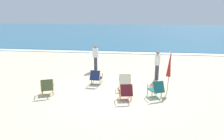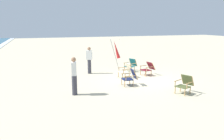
{
  "view_description": "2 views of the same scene",
  "coord_description": "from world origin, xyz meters",
  "px_view_note": "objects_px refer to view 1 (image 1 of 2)",
  "views": [
    {
      "loc": [
        1.31,
        -9.79,
        3.8
      ],
      "look_at": [
        -0.17,
        1.66,
        0.63
      ],
      "focal_mm": 35.0,
      "sensor_mm": 36.0,
      "label": 1
    },
    {
      "loc": [
        -10.49,
        5.2,
        2.97
      ],
      "look_at": [
        0.31,
        1.47,
        0.56
      ],
      "focal_mm": 35.0,
      "sensor_mm": 36.0,
      "label": 2
    }
  ],
  "objects_px": {
    "umbrella_furled_red": "(169,65)",
    "person_by_waterline": "(157,65)",
    "beach_chair_back_left": "(126,91)",
    "beach_chair_front_right": "(96,77)",
    "beach_chair_front_left": "(125,81)",
    "beach_chair_far_center": "(47,87)",
    "person_near_chairs": "(96,58)",
    "beach_chair_mid_center": "(156,89)"
  },
  "relations": [
    {
      "from": "beach_chair_front_right",
      "to": "person_by_waterline",
      "type": "xyz_separation_m",
      "value": [
        3.23,
        1.3,
        0.41
      ]
    },
    {
      "from": "beach_chair_back_left",
      "to": "beach_chair_front_right",
      "type": "xyz_separation_m",
      "value": [
        -1.7,
        1.89,
        0.01
      ]
    },
    {
      "from": "beach_chair_mid_center",
      "to": "beach_chair_front_left",
      "type": "bearing_deg",
      "value": 147.11
    },
    {
      "from": "beach_chair_back_left",
      "to": "umbrella_furled_red",
      "type": "relative_size",
      "value": 0.43
    },
    {
      "from": "beach_chair_front_left",
      "to": "person_by_waterline",
      "type": "xyz_separation_m",
      "value": [
        1.68,
        1.73,
        0.41
      ]
    },
    {
      "from": "beach_chair_mid_center",
      "to": "beach_chair_back_left",
      "type": "xyz_separation_m",
      "value": [
        -1.33,
        -0.5,
        -0.01
      ]
    },
    {
      "from": "beach_chair_front_left",
      "to": "beach_chair_far_center",
      "type": "relative_size",
      "value": 0.9
    },
    {
      "from": "person_near_chairs",
      "to": "person_by_waterline",
      "type": "xyz_separation_m",
      "value": [
        3.82,
        -1.55,
        0.0
      ]
    },
    {
      "from": "beach_chair_back_left",
      "to": "umbrella_furled_red",
      "type": "height_order",
      "value": "umbrella_furled_red"
    },
    {
      "from": "beach_chair_far_center",
      "to": "beach_chair_front_right",
      "type": "height_order",
      "value": "beach_chair_front_right"
    },
    {
      "from": "beach_chair_back_left",
      "to": "beach_chair_front_left",
      "type": "distance_m",
      "value": 1.47
    },
    {
      "from": "umbrella_furled_red",
      "to": "person_by_waterline",
      "type": "relative_size",
      "value": 1.26
    },
    {
      "from": "beach_chair_front_left",
      "to": "beach_chair_far_center",
      "type": "height_order",
      "value": "beach_chair_front_left"
    },
    {
      "from": "beach_chair_back_left",
      "to": "beach_chair_front_right",
      "type": "bearing_deg",
      "value": 131.89
    },
    {
      "from": "beach_chair_front_right",
      "to": "person_near_chairs",
      "type": "height_order",
      "value": "person_near_chairs"
    },
    {
      "from": "beach_chair_far_center",
      "to": "beach_chair_back_left",
      "type": "bearing_deg",
      "value": -2.19
    },
    {
      "from": "beach_chair_mid_center",
      "to": "beach_chair_back_left",
      "type": "relative_size",
      "value": 1.02
    },
    {
      "from": "beach_chair_back_left",
      "to": "person_by_waterline",
      "type": "bearing_deg",
      "value": 64.36
    },
    {
      "from": "beach_chair_mid_center",
      "to": "beach_chair_front_left",
      "type": "distance_m",
      "value": 1.76
    },
    {
      "from": "beach_chair_back_left",
      "to": "beach_chair_far_center",
      "type": "distance_m",
      "value": 3.62
    },
    {
      "from": "beach_chair_mid_center",
      "to": "beach_chair_far_center",
      "type": "bearing_deg",
      "value": -175.76
    },
    {
      "from": "beach_chair_mid_center",
      "to": "umbrella_furled_red",
      "type": "xyz_separation_m",
      "value": [
        0.61,
        0.8,
        0.91
      ]
    },
    {
      "from": "beach_chair_mid_center",
      "to": "person_near_chairs",
      "type": "height_order",
      "value": "person_near_chairs"
    },
    {
      "from": "beach_chair_back_left",
      "to": "person_near_chairs",
      "type": "distance_m",
      "value": 5.28
    },
    {
      "from": "person_near_chairs",
      "to": "beach_chair_mid_center",
      "type": "bearing_deg",
      "value": -49.5
    },
    {
      "from": "beach_chair_front_left",
      "to": "umbrella_furled_red",
      "type": "height_order",
      "value": "umbrella_furled_red"
    },
    {
      "from": "beach_chair_front_right",
      "to": "person_by_waterline",
      "type": "height_order",
      "value": "person_by_waterline"
    },
    {
      "from": "beach_chair_far_center",
      "to": "beach_chair_front_right",
      "type": "relative_size",
      "value": 1.11
    },
    {
      "from": "beach_chair_front_left",
      "to": "beach_chair_front_right",
      "type": "distance_m",
      "value": 1.61
    },
    {
      "from": "beach_chair_front_left",
      "to": "person_near_chairs",
      "type": "bearing_deg",
      "value": 123.14
    },
    {
      "from": "beach_chair_mid_center",
      "to": "beach_chair_front_left",
      "type": "height_order",
      "value": "beach_chair_front_left"
    },
    {
      "from": "umbrella_furled_red",
      "to": "person_by_waterline",
      "type": "bearing_deg",
      "value": 102.13
    },
    {
      "from": "person_by_waterline",
      "to": "beach_chair_back_left",
      "type": "bearing_deg",
      "value": -115.64
    },
    {
      "from": "beach_chair_front_right",
      "to": "person_by_waterline",
      "type": "distance_m",
      "value": 3.51
    },
    {
      "from": "beach_chair_far_center",
      "to": "person_by_waterline",
      "type": "bearing_deg",
      "value": 30.69
    },
    {
      "from": "beach_chair_far_center",
      "to": "beach_chair_front_right",
      "type": "xyz_separation_m",
      "value": [
        1.92,
        1.76,
        0.0
      ]
    },
    {
      "from": "beach_chair_front_left",
      "to": "person_near_chairs",
      "type": "xyz_separation_m",
      "value": [
        -2.14,
        3.28,
        0.41
      ]
    },
    {
      "from": "beach_chair_far_center",
      "to": "person_by_waterline",
      "type": "height_order",
      "value": "person_by_waterline"
    },
    {
      "from": "beach_chair_front_left",
      "to": "beach_chair_mid_center",
      "type": "bearing_deg",
      "value": -32.89
    },
    {
      "from": "beach_chair_back_left",
      "to": "beach_chair_front_right",
      "type": "distance_m",
      "value": 2.54
    },
    {
      "from": "beach_chair_front_left",
      "to": "person_near_chairs",
      "type": "height_order",
      "value": "person_near_chairs"
    },
    {
      "from": "beach_chair_front_left",
      "to": "person_by_waterline",
      "type": "relative_size",
      "value": 0.49
    }
  ]
}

